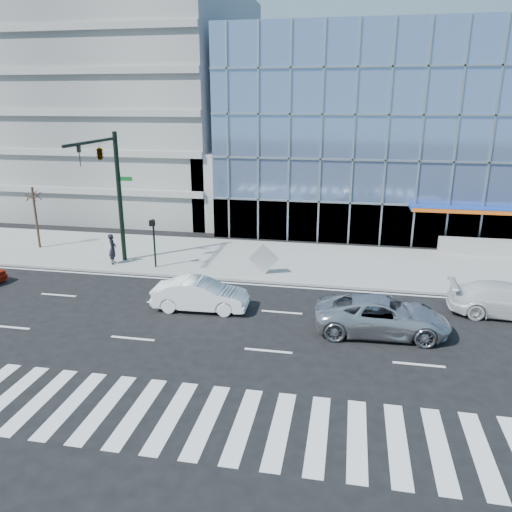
# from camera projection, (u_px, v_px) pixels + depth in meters

# --- Properties ---
(ground) EXTENTS (160.00, 160.00, 0.00)m
(ground) POSITION_uv_depth(u_px,v_px,m) (282.00, 312.00, 24.40)
(ground) COLOR black
(ground) RESTS_ON ground
(sidewalk) EXTENTS (120.00, 8.00, 0.15)m
(sidewalk) POSITION_uv_depth(u_px,v_px,m) (299.00, 261.00, 31.88)
(sidewalk) COLOR gray
(sidewalk) RESTS_ON ground
(theatre_building) EXTENTS (42.00, 26.00, 15.00)m
(theatre_building) POSITION_uv_depth(u_px,v_px,m) (481.00, 129.00, 44.01)
(theatre_building) COLOR #728DBE
(theatre_building) RESTS_ON ground
(parking_garage) EXTENTS (24.00, 24.00, 20.00)m
(parking_garage) POSITION_uv_depth(u_px,v_px,m) (120.00, 99.00, 49.35)
(parking_garage) COLOR gray
(parking_garage) RESTS_ON ground
(ramp_block) EXTENTS (6.00, 8.00, 6.00)m
(ramp_block) POSITION_uv_depth(u_px,v_px,m) (241.00, 187.00, 41.44)
(ramp_block) COLOR gray
(ramp_block) RESTS_ON ground
(tower_backdrop) EXTENTS (14.00, 14.00, 48.00)m
(tower_backdrop) POSITION_uv_depth(u_px,v_px,m) (171.00, 16.00, 88.18)
(tower_backdrop) COLOR gray
(tower_backdrop) RESTS_ON ground
(traffic_signal) EXTENTS (1.14, 5.74, 8.00)m
(traffic_signal) POSITION_uv_depth(u_px,v_px,m) (106.00, 168.00, 28.80)
(traffic_signal) COLOR black
(traffic_signal) RESTS_ON sidewalk
(ped_signal_post) EXTENTS (0.30, 0.33, 3.00)m
(ped_signal_post) POSITION_uv_depth(u_px,v_px,m) (153.00, 236.00, 29.91)
(ped_signal_post) COLOR black
(ped_signal_post) RESTS_ON sidewalk
(street_tree_near) EXTENTS (1.10, 1.10, 4.23)m
(street_tree_near) POSITION_uv_depth(u_px,v_px,m) (33.00, 196.00, 33.52)
(street_tree_near) COLOR #332319
(street_tree_near) RESTS_ON sidewalk
(silver_suv) EXTENTS (5.97, 2.94, 1.63)m
(silver_suv) POSITION_uv_depth(u_px,v_px,m) (382.00, 316.00, 22.05)
(silver_suv) COLOR silver
(silver_suv) RESTS_ON ground
(white_suv) EXTENTS (5.49, 2.38, 1.57)m
(white_suv) POSITION_uv_depth(u_px,v_px,m) (508.00, 300.00, 23.84)
(white_suv) COLOR silver
(white_suv) RESTS_ON ground
(white_sedan) EXTENTS (4.75, 1.85, 1.54)m
(white_sedan) POSITION_uv_depth(u_px,v_px,m) (200.00, 295.00, 24.54)
(white_sedan) COLOR white
(white_sedan) RESTS_ON ground
(pedestrian) EXTENTS (0.61, 0.79, 1.91)m
(pedestrian) POSITION_uv_depth(u_px,v_px,m) (113.00, 249.00, 30.92)
(pedestrian) COLOR black
(pedestrian) RESTS_ON sidewalk
(tilted_panel) EXTENTS (1.84, 0.10, 1.84)m
(tilted_panel) POSITION_uv_depth(u_px,v_px,m) (264.00, 259.00, 29.09)
(tilted_panel) COLOR #ABABAB
(tilted_panel) RESTS_ON sidewalk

